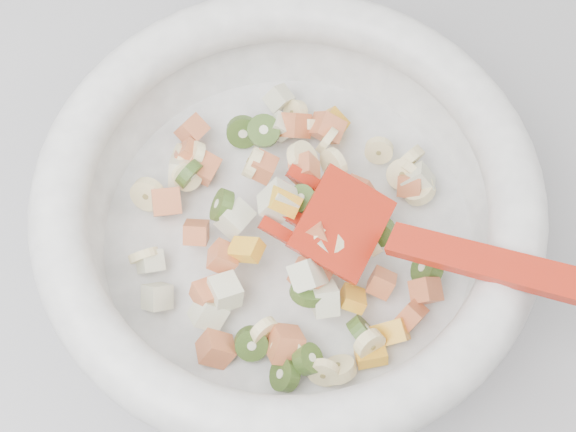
{
  "coord_description": "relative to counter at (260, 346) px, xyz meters",
  "views": [
    {
      "loc": [
        0.01,
        1.13,
        1.5
      ],
      "look_at": [
        0.03,
        1.4,
        0.95
      ],
      "focal_mm": 50.0,
      "sensor_mm": 36.0,
      "label": 1
    }
  ],
  "objects": [
    {
      "name": "counter",
      "position": [
        0.0,
        0.0,
        0.0
      ],
      "size": [
        2.0,
        0.6,
        0.9
      ],
      "primitive_type": "cube",
      "color": "#A4A4AA",
      "rests_on": "ground"
    },
    {
      "name": "mixing_bowl",
      "position": [
        0.03,
        -0.05,
        0.51
      ],
      "size": [
        0.46,
        0.38,
        0.15
      ],
      "color": "white",
      "rests_on": "counter"
    }
  ]
}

